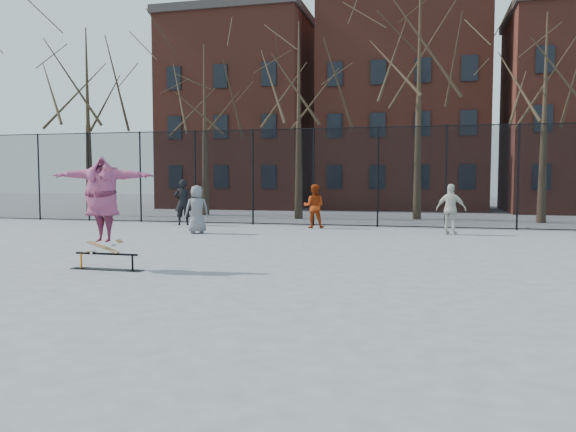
% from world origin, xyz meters
% --- Properties ---
extents(ground, '(100.00, 100.00, 0.00)m').
position_xyz_m(ground, '(0.00, 0.00, 0.00)').
color(ground, slate).
extents(skate_rail, '(1.67, 0.26, 0.37)m').
position_xyz_m(skate_rail, '(-3.57, 1.21, 0.14)').
color(skate_rail, black).
rests_on(skate_rail, ground).
extents(skateboard, '(0.80, 0.19, 0.09)m').
position_xyz_m(skateboard, '(-3.64, 1.21, 0.42)').
color(skateboard, '#A77C43').
rests_on(skateboard, skate_rail).
extents(skater, '(2.32, 0.94, 1.83)m').
position_xyz_m(skater, '(-3.64, 1.21, 1.38)').
color(skater, '#453380').
rests_on(skater, skateboard).
extents(bystander_grey, '(1.00, 0.91, 1.71)m').
position_xyz_m(bystander_grey, '(-4.79, 8.93, 0.86)').
color(bystander_grey, slate).
rests_on(bystander_grey, ground).
extents(bystander_black, '(0.80, 0.65, 1.90)m').
position_xyz_m(bystander_black, '(-6.73, 12.00, 0.95)').
color(bystander_black, black).
rests_on(bystander_black, ground).
extents(bystander_red, '(0.89, 0.72, 1.71)m').
position_xyz_m(bystander_red, '(-1.18, 12.00, 0.86)').
color(bystander_red, '#992F0D').
rests_on(bystander_red, ground).
extents(bystander_white, '(1.11, 0.70, 1.76)m').
position_xyz_m(bystander_white, '(3.92, 10.70, 0.88)').
color(bystander_white, beige).
rests_on(bystander_white, ground).
extents(fence, '(34.03, 0.07, 4.00)m').
position_xyz_m(fence, '(-0.01, 13.00, 2.05)').
color(fence, black).
rests_on(fence, ground).
extents(tree_row, '(33.66, 7.46, 10.67)m').
position_xyz_m(tree_row, '(-0.25, 17.15, 7.36)').
color(tree_row, black).
rests_on(tree_row, ground).
extents(rowhouses, '(29.00, 7.00, 13.00)m').
position_xyz_m(rowhouses, '(0.72, 26.00, 6.06)').
color(rowhouses, '#5D281E').
rests_on(rowhouses, ground).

